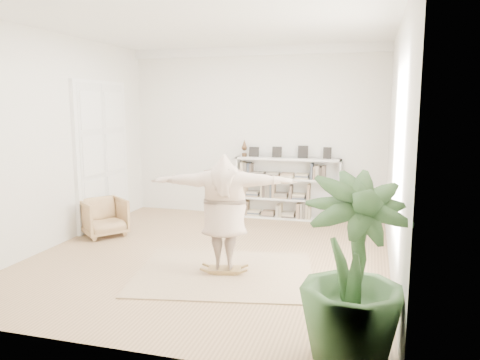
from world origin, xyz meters
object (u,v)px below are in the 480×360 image
Objects in this scene: person at (224,210)px; bookshelf at (287,189)px; armchair at (104,217)px; houseplant at (353,270)px; rocker_board at (224,269)px.

bookshelf is at bearing -105.32° from person.
bookshelf is 3.78m from armchair.
bookshelf reaches higher than armchair.
houseplant is (1.84, -1.84, -0.05)m from person.
houseplant is at bearing -86.27° from armchair.
houseplant reaches higher than armchair.
person is at bearing -94.60° from bookshelf.
person is 2.60m from houseplant.
person reaches higher than rocker_board.
bookshelf is 1.24× the size of houseplant.
bookshelf reaches higher than rocker_board.
bookshelf is 5.59m from houseplant.
rocker_board is (2.76, -1.31, -0.28)m from armchair.
houseplant is (1.84, -1.84, 0.82)m from rocker_board.
houseplant is at bearing 124.29° from person.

